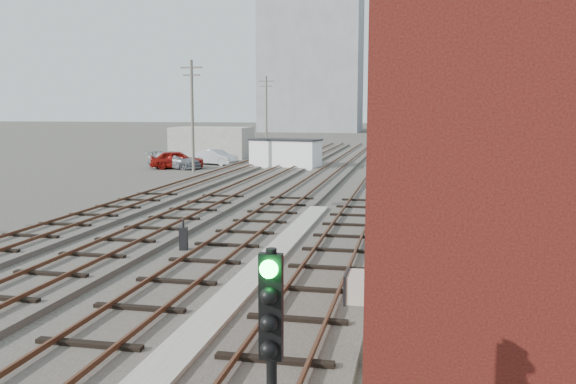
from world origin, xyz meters
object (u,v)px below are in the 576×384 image
(site_trailer, at_px, (286,154))
(car_red, at_px, (177,160))
(switch_stand, at_px, (184,240))
(car_grey, at_px, (175,160))
(car_silver, at_px, (216,157))

(site_trailer, distance_m, car_red, 9.37)
(switch_stand, relative_size, car_grey, 0.24)
(car_red, bearing_deg, car_grey, 47.46)
(switch_stand, xyz_separation_m, car_silver, (-10.02, 33.61, 0.14))
(site_trailer, relative_size, car_red, 1.40)
(site_trailer, relative_size, car_silver, 1.51)
(car_silver, distance_m, car_grey, 4.66)
(car_red, relative_size, car_silver, 1.08)
(site_trailer, bearing_deg, car_red, -154.71)
(switch_stand, height_order, site_trailer, site_trailer)
(car_red, distance_m, car_silver, 4.63)
(car_grey, bearing_deg, switch_stand, -141.16)
(site_trailer, bearing_deg, car_grey, -155.71)
(car_grey, bearing_deg, car_silver, -14.32)
(car_grey, bearing_deg, site_trailer, -60.75)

